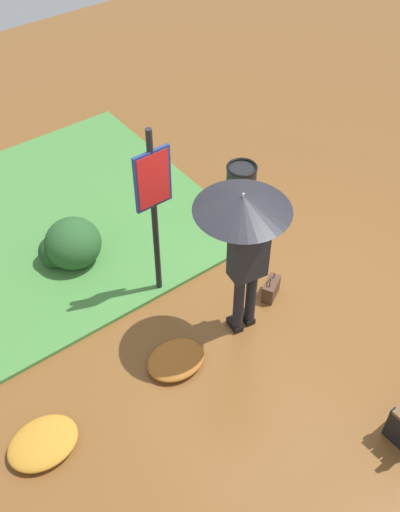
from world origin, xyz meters
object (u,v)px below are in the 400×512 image
(person_with_umbrella, at_px, (245,229))
(info_sign_post, at_px, (154,198))
(trash_bin, at_px, (241,191))
(handbag, at_px, (271,288))

(person_with_umbrella, xyz_separation_m, info_sign_post, (0.38, -1.06, -0.11))
(info_sign_post, bearing_deg, trash_bin, -163.59)
(trash_bin, bearing_deg, person_with_umbrella, 49.94)
(person_with_umbrella, bearing_deg, handbag, -165.83)
(person_with_umbrella, relative_size, info_sign_post, 0.89)
(person_with_umbrella, relative_size, handbag, 5.53)
(info_sign_post, bearing_deg, handbag, 138.68)
(person_with_umbrella, height_order, handbag, person_with_umbrella)
(info_sign_post, distance_m, handbag, 1.89)
(person_with_umbrella, xyz_separation_m, handbag, (-0.64, -0.16, -1.42))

